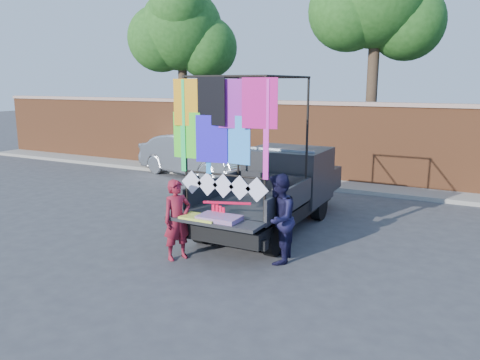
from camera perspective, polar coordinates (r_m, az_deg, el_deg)
The scene contains 10 objects.
ground at distance 9.42m, azimuth -2.25°, elevation -8.00°, with size 90.00×90.00×0.00m, color #38383A.
brick_wall at distance 15.44m, azimuth 10.84°, elevation 4.63°, with size 30.00×0.45×2.61m.
curb at distance 14.99m, azimuth 9.87°, elevation -0.45°, with size 30.00×1.20×0.12m, color gray.
tree_left at distance 19.30m, azimuth -7.22°, elevation 17.41°, with size 4.20×3.30×7.05m.
tree_mid at distance 16.35m, azimuth 16.35°, elevation 20.15°, with size 4.20×3.30×7.73m.
pickup_truck at distance 10.82m, azimuth 4.83°, elevation -0.82°, with size 2.10×5.27×3.32m.
sedan at distance 16.31m, azimuth -5.50°, elevation 3.03°, with size 1.53×4.39×1.45m, color silver.
woman at distance 8.60m, azimuth -7.66°, elevation -4.83°, with size 0.54×0.36×1.49m, color maroon.
man at distance 8.37m, azimuth 4.66°, elevation -4.73°, with size 0.79×0.61×1.62m, color #171535.
streamer_bundle at distance 8.44m, azimuth -2.19°, elevation -3.90°, with size 0.83×0.34×0.60m.
Camera 1 is at (4.45, -7.67, 3.18)m, focal length 35.00 mm.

